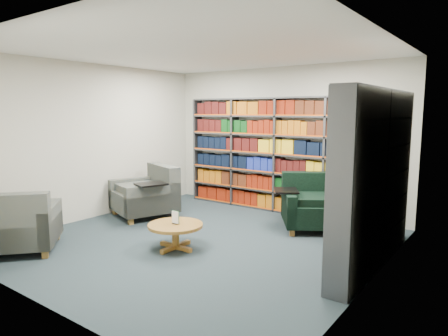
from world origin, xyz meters
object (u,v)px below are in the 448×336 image
Objects in this scene: chair_teal_front at (17,227)px; coffee_table at (175,229)px; chair_teal_left at (149,196)px; chair_green_right at (313,206)px.

coffee_table is at bearing 39.89° from chair_teal_front.
chair_teal_left is at bearing 90.70° from chair_teal_front.
chair_teal_front is (0.03, -2.48, -0.02)m from chair_teal_left.
chair_teal_left is 1.76× the size of coffee_table.
coffee_table is (-1.11, -2.17, -0.07)m from chair_green_right.
chair_green_right is 4.52m from chair_teal_front.
chair_teal_front is at bearing -89.30° from chair_teal_left.
chair_teal_left is at bearing 147.23° from coffee_table.
chair_green_right is 2.44m from coffee_table.
chair_green_right reaches higher than chair_teal_front.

